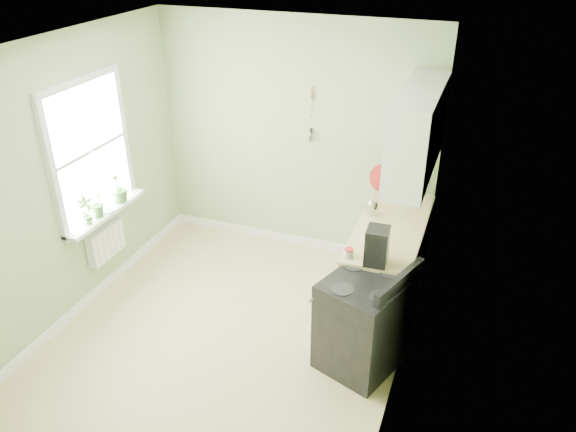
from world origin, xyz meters
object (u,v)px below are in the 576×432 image
(coffee_maker, at_px, (377,247))
(kettle, at_px, (371,207))
(stand_mixer, at_px, (403,178))
(stove, at_px, (364,322))

(coffee_maker, bearing_deg, kettle, 105.76)
(stand_mixer, relative_size, coffee_maker, 1.30)
(stove, distance_m, stand_mixer, 1.81)
(kettle, height_order, coffee_maker, coffee_maker)
(stand_mixer, distance_m, kettle, 0.64)
(kettle, bearing_deg, stove, -78.26)
(stove, relative_size, coffee_maker, 2.97)
(stove, bearing_deg, coffee_maker, 87.45)
(kettle, relative_size, coffee_maker, 0.50)
(kettle, xyz_separation_m, coffee_maker, (0.24, -0.85, 0.07))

